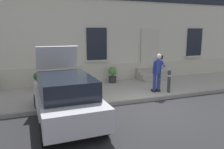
% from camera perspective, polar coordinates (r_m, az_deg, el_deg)
% --- Properties ---
extents(ground_plane, '(80.00, 80.00, 0.00)m').
position_cam_1_polar(ground_plane, '(8.46, 9.98, -8.85)').
color(ground_plane, '#232326').
extents(sidewalk, '(24.00, 3.60, 0.15)m').
position_cam_1_polar(sidewalk, '(10.83, 2.53, -3.88)').
color(sidewalk, '#99968E').
rests_on(sidewalk, ground).
extents(curb_edge, '(24.00, 0.12, 0.15)m').
position_cam_1_polar(curb_edge, '(9.21, 7.05, -6.61)').
color(curb_edge, gray).
rests_on(curb_edge, ground).
extents(building_facade, '(24.00, 1.52, 7.50)m').
position_cam_1_polar(building_facade, '(12.84, -1.76, 14.88)').
color(building_facade, beige).
rests_on(building_facade, ground).
extents(entrance_stoop, '(1.80, 1.28, 0.64)m').
position_cam_1_polar(entrance_stoop, '(13.01, 10.40, -0.12)').
color(entrance_stoop, '#9E998E').
rests_on(entrance_stoop, sidewalk).
extents(hatchback_car_silver, '(1.89, 4.11, 2.34)m').
position_cam_1_polar(hatchback_car_silver, '(7.21, -11.86, -5.72)').
color(hatchback_car_silver, '#B7B7BF').
rests_on(hatchback_car_silver, ground).
extents(bollard_near_person, '(0.15, 0.15, 1.04)m').
position_cam_1_polar(bollard_near_person, '(10.23, 14.44, -1.41)').
color(bollard_near_person, '#333338').
rests_on(bollard_near_person, sidewalk).
extents(person_on_phone, '(0.51, 0.49, 1.75)m').
position_cam_1_polar(person_on_phone, '(10.09, 11.63, 1.06)').
color(person_on_phone, navy).
rests_on(person_on_phone, sidewalk).
extents(planter_terracotta, '(0.44, 0.44, 0.86)m').
position_cam_1_polar(planter_terracotta, '(10.99, -18.32, -1.37)').
color(planter_terracotta, '#B25B38').
rests_on(planter_terracotta, sidewalk).
extents(planter_olive, '(0.44, 0.44, 0.86)m').
position_cam_1_polar(planter_olive, '(11.20, -8.62, -0.71)').
color(planter_olive, '#606B38').
rests_on(planter_olive, sidewalk).
extents(planter_charcoal, '(0.44, 0.44, 0.86)m').
position_cam_1_polar(planter_charcoal, '(11.87, 0.18, 0.07)').
color(planter_charcoal, '#2D2D30').
rests_on(planter_charcoal, sidewalk).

